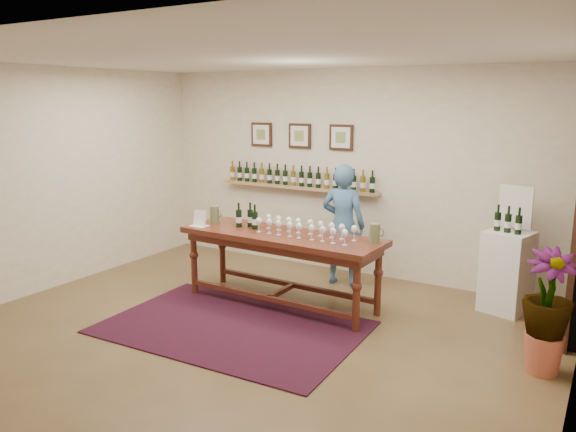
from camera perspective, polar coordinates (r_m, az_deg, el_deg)
The scene contains 14 objects.
ground at distance 6.01m, azimuth -3.98°, elevation -11.68°, with size 6.00×6.00×0.00m, color brown.
room_shell at distance 6.59m, azimuth 20.95°, elevation -0.13°, with size 6.00×6.00×6.00m.
rug at distance 6.13m, azimuth -5.65°, elevation -11.16°, with size 2.69×1.79×0.01m, color #4F0E13.
tasting_table at distance 6.55m, azimuth -0.70°, elevation -2.87°, with size 2.46×0.85×0.87m.
table_glasses at distance 6.35m, azimuth 1.72°, elevation -1.27°, with size 1.32×0.30×0.18m, color white, non-canonical shape.
table_bottles at distance 6.80m, azimuth -4.03°, elevation 0.03°, with size 0.27×0.15×0.29m, color black, non-canonical shape.
pitcher_left at distance 7.09m, azimuth -7.48°, elevation 0.15°, with size 0.14×0.14×0.22m, color #58653E, non-canonical shape.
pitcher_right at distance 6.13m, azimuth 8.80°, elevation -1.74°, with size 0.14×0.14×0.21m, color #58653E, non-canonical shape.
menu_card at distance 6.96m, azimuth -8.95°, elevation -0.21°, with size 0.21×0.15×0.19m, color silver.
display_pedestal at distance 6.88m, azimuth 21.34°, elevation -5.30°, with size 0.47×0.47×0.93m, color white.
pedestal_bottles at distance 6.69m, azimuth 21.46°, elevation -0.26°, with size 0.31×0.08×0.31m, color black, non-canonical shape.
info_sign at distance 6.84m, azimuth 22.10°, elevation 0.88°, with size 0.39×0.02×0.53m, color silver.
potted_plant at distance 5.46m, azimuth 24.83°, elevation -8.84°, with size 0.69×0.69×0.97m.
person at distance 7.29m, azimuth 5.63°, elevation -0.92°, with size 0.58×0.38×1.59m, color #3C658F.
Camera 1 is at (3.16, -4.52, 2.39)m, focal length 35.00 mm.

